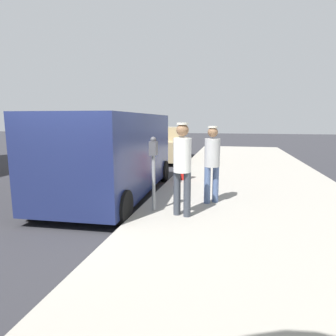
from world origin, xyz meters
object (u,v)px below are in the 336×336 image
pedestrian_in_white (182,163)px  parked_van (113,153)px  pedestrian_in_gray (212,159)px  parked_sedan_ahead (165,145)px  parking_meter_near (153,161)px  fire_hydrant (184,166)px

pedestrian_in_white → parked_van: 2.70m
pedestrian_in_gray → parked_sedan_ahead: (-2.83, 7.76, -0.39)m
parking_meter_near → pedestrian_in_gray: pedestrian_in_gray is taller
pedestrian_in_white → pedestrian_in_gray: bearing=64.3°
parked_van → fire_hydrant: (1.60, 1.77, -0.59)m
parked_van → parked_sedan_ahead: (-0.21, 7.12, -0.41)m
parked_van → parked_sedan_ahead: 7.13m
parking_meter_near → pedestrian_in_white: pedestrian_in_white is taller
parking_meter_near → parked_sedan_ahead: size_ratio=0.34×
pedestrian_in_gray → parked_sedan_ahead: size_ratio=0.39×
pedestrian_in_white → parked_van: parked_van is taller
pedestrian_in_gray → pedestrian_in_white: pedestrian_in_white is taller
parked_sedan_ahead → pedestrian_in_gray: bearing=-70.0°
parked_sedan_ahead → fire_hydrant: 5.65m
fire_hydrant → parking_meter_near: bearing=-91.8°
pedestrian_in_white → parked_van: bearing=141.8°
parking_meter_near → pedestrian_in_gray: 1.39m
parked_sedan_ahead → pedestrian_in_white: bearing=-75.2°
pedestrian_in_gray → pedestrian_in_white: bearing=-115.7°
parking_meter_near → parked_van: size_ratio=0.29×
parking_meter_near → pedestrian_in_white: (0.62, -0.20, 0.01)m
pedestrian_in_white → parked_sedan_ahead: 9.10m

